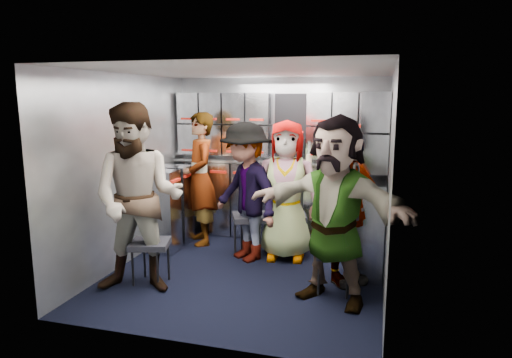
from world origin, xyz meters
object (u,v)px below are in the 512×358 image
(jump_seat_mid_left, at_px, (250,219))
(jump_seat_center, at_px, (289,219))
(attendant_arc_a, at_px, (138,199))
(attendant_arc_c, at_px, (286,191))
(attendant_arc_b, at_px, (246,192))
(jump_seat_near_left, at_px, (150,246))
(jump_seat_near_right, at_px, (335,255))
(attendant_arc_e, at_px, (334,210))
(attendant_arc_d, at_px, (347,211))
(attendant_standing, at_px, (200,179))
(jump_seat_mid_right, at_px, (347,242))

(jump_seat_mid_left, relative_size, jump_seat_center, 1.09)
(attendant_arc_a, relative_size, attendant_arc_c, 1.13)
(attendant_arc_a, distance_m, attendant_arc_b, 1.32)
(jump_seat_center, xyz_separation_m, attendant_arc_a, (-1.15, -1.45, 0.48))
(attendant_arc_a, bearing_deg, jump_seat_near_left, 77.46)
(jump_seat_near_right, bearing_deg, attendant_arc_e, -90.00)
(attendant_arc_c, distance_m, attendant_arc_d, 0.92)
(jump_seat_near_left, height_order, jump_seat_mid_left, jump_seat_mid_left)
(jump_seat_near_right, bearing_deg, jump_seat_center, 122.83)
(attendant_standing, height_order, attendant_arc_a, attendant_arc_a)
(jump_seat_center, relative_size, attendant_standing, 0.29)
(attendant_standing, bearing_deg, jump_seat_mid_right, 38.28)
(jump_seat_mid_right, bearing_deg, attendant_arc_d, -90.00)
(jump_seat_near_left, relative_size, jump_seat_mid_left, 0.86)
(jump_seat_center, distance_m, attendant_arc_d, 1.08)
(attendant_standing, height_order, attendant_arc_c, attendant_standing)
(jump_seat_near_right, relative_size, attendant_arc_a, 0.24)
(attendant_standing, xyz_separation_m, attendant_arc_c, (1.15, -0.26, -0.03))
(attendant_arc_a, distance_m, attendant_arc_c, 1.71)
(jump_seat_near_right, height_order, attendant_arc_d, attendant_arc_d)
(jump_seat_center, xyz_separation_m, attendant_standing, (-1.15, 0.08, 0.41))
(jump_seat_near_right, xyz_separation_m, attendant_arc_b, (-1.08, 0.66, 0.41))
(jump_seat_near_left, height_order, attendant_arc_d, attendant_arc_d)
(jump_seat_near_right, distance_m, attendant_arc_e, 0.51)
(attendant_standing, distance_m, attendant_arc_d, 2.05)
(jump_seat_mid_right, xyz_separation_m, attendant_arc_a, (-1.88, -0.90, 0.53))
(jump_seat_near_left, xyz_separation_m, attendant_arc_c, (1.15, 1.09, 0.41))
(attendant_arc_a, bearing_deg, attendant_arc_e, -4.18)
(attendant_standing, bearing_deg, attendant_arc_b, 26.59)
(jump_seat_mid_left, relative_size, attendant_arc_d, 0.35)
(attendant_arc_b, height_order, attendant_arc_c, attendant_arc_c)
(attendant_arc_a, height_order, attendant_arc_e, attendant_arc_a)
(attendant_arc_c, distance_m, attendant_arc_e, 1.20)
(attendant_arc_a, bearing_deg, attendant_arc_c, 35.28)
(attendant_arc_c, bearing_deg, jump_seat_mid_right, -33.58)
(jump_seat_mid_right, height_order, attendant_arc_e, attendant_arc_e)
(jump_seat_near_left, distance_m, jump_seat_center, 1.71)
(jump_seat_near_left, height_order, attendant_arc_e, attendant_arc_e)
(jump_seat_center, bearing_deg, jump_seat_near_left, -132.18)
(jump_seat_near_left, bearing_deg, jump_seat_mid_left, 56.96)
(jump_seat_mid_left, xyz_separation_m, jump_seat_near_right, (1.08, -0.84, -0.05))
(jump_seat_mid_left, bearing_deg, jump_seat_near_left, -123.04)
(jump_seat_near_left, relative_size, attendant_arc_e, 0.27)
(jump_seat_center, bearing_deg, jump_seat_mid_right, -37.04)
(jump_seat_mid_left, xyz_separation_m, jump_seat_center, (0.43, 0.16, -0.01))
(jump_seat_near_left, distance_m, jump_seat_mid_left, 1.32)
(jump_seat_center, relative_size, attendant_arc_c, 0.30)
(jump_seat_mid_left, xyz_separation_m, attendant_arc_c, (0.43, -0.02, 0.37))
(attendant_arc_e, bearing_deg, jump_seat_mid_left, 156.99)
(jump_seat_mid_left, relative_size, attendant_arc_b, 0.33)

